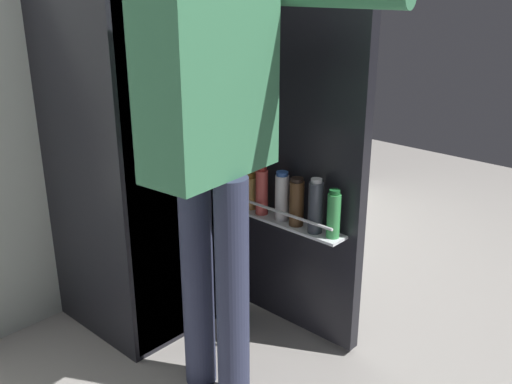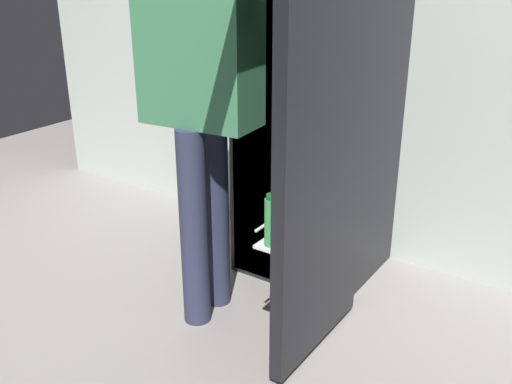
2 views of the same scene
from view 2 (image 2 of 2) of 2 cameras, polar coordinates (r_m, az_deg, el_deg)
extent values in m
plane|color=gray|center=(2.73, -0.08, -11.60)|extent=(6.80, 6.80, 0.00)
cube|color=black|center=(2.82, 6.17, 8.59)|extent=(0.64, 0.59, 1.73)
cube|color=white|center=(2.57, 3.10, 7.36)|extent=(0.60, 0.01, 1.69)
cube|color=white|center=(2.61, 3.63, 7.86)|extent=(0.56, 0.09, 0.01)
cube|color=black|center=(2.14, 6.64, 4.24)|extent=(0.05, 0.63, 1.67)
cube|color=white|center=(2.30, 4.56, -3.09)|extent=(0.10, 0.54, 0.01)
cylinder|color=silver|center=(2.29, 3.63, -1.45)|extent=(0.01, 0.52, 0.01)
cylinder|color=#DB4C47|center=(2.37, 6.08, 0.39)|extent=(0.05, 0.05, 0.19)
cylinder|color=#B22D28|center=(2.33, 6.18, 2.82)|extent=(0.04, 0.04, 0.02)
cylinder|color=brown|center=(2.22, 3.95, -1.20)|extent=(0.06, 0.06, 0.19)
cylinder|color=black|center=(2.18, 4.02, 1.26)|extent=(0.05, 0.05, 0.02)
cylinder|color=green|center=(2.07, 1.54, -2.99)|extent=(0.05, 0.05, 0.18)
cylinder|color=#195B28|center=(2.03, 1.57, -0.47)|extent=(0.04, 0.04, 0.02)
cylinder|color=#333842|center=(2.14, 2.49, -1.80)|extent=(0.06, 0.06, 0.21)
cylinder|color=silver|center=(2.09, 2.54, 1.02)|extent=(0.04, 0.04, 0.02)
cylinder|color=white|center=(2.28, 4.95, -0.46)|extent=(0.06, 0.06, 0.20)
cylinder|color=#335BB2|center=(2.24, 5.03, 2.05)|extent=(0.05, 0.05, 0.02)
cylinder|color=tan|center=(2.44, 7.30, 0.33)|extent=(0.07, 0.07, 0.14)
cylinder|color=#996623|center=(2.41, 7.40, 2.15)|extent=(0.05, 0.05, 0.02)
cylinder|color=#2D334C|center=(2.60, -3.98, -2.29)|extent=(0.12, 0.12, 0.89)
cylinder|color=#2D334C|center=(2.48, -6.08, -3.71)|extent=(0.12, 0.12, 0.89)
cube|color=#3D7F56|center=(2.32, -5.64, 14.15)|extent=(0.49, 0.26, 0.63)
cylinder|color=#3D7F56|center=(2.52, -2.53, 14.37)|extent=(0.08, 0.08, 0.59)
camera|label=1|loc=(2.75, -49.62, 14.47)|focal=40.60mm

